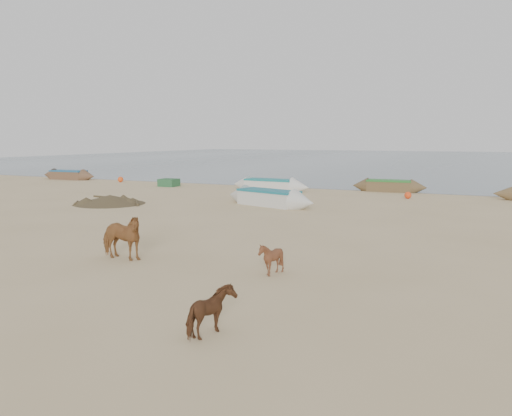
% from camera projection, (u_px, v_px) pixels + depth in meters
% --- Properties ---
extents(ground, '(140.00, 140.00, 0.00)m').
position_uv_depth(ground, '(207.00, 252.00, 16.87)').
color(ground, tan).
rests_on(ground, ground).
extents(sea, '(160.00, 160.00, 0.00)m').
position_uv_depth(sea, '(435.00, 159.00, 90.65)').
color(sea, slate).
rests_on(sea, ground).
extents(cow_adult, '(1.75, 0.83, 1.47)m').
position_uv_depth(cow_adult, '(121.00, 237.00, 15.72)').
color(cow_adult, '#915B2F').
rests_on(cow_adult, ground).
extents(calf_front, '(1.14, 1.12, 0.95)m').
position_uv_depth(calf_front, '(271.00, 259.00, 13.98)').
color(calf_front, '#5A301C').
rests_on(calf_front, ground).
extents(calf_right, '(1.01, 1.11, 0.95)m').
position_uv_depth(calf_right, '(213.00, 312.00, 9.66)').
color(calf_right, '#58321C').
rests_on(calf_right, ground).
extents(near_canoe, '(6.41, 3.17, 0.91)m').
position_uv_depth(near_canoe, '(269.00, 198.00, 28.47)').
color(near_canoe, silver).
rests_on(near_canoe, ground).
extents(debris_pile, '(5.44, 5.44, 0.52)m').
position_uv_depth(debris_pile, '(110.00, 199.00, 29.25)').
color(debris_pile, brown).
rests_on(debris_pile, ground).
extents(waterline_canoes, '(57.82, 4.61, 0.88)m').
position_uv_depth(waterline_canoes, '(411.00, 189.00, 33.43)').
color(waterline_canoes, brown).
rests_on(waterline_canoes, ground).
extents(beach_clutter, '(43.49, 3.73, 0.64)m').
position_uv_depth(beach_clutter, '(412.00, 192.00, 33.02)').
color(beach_clutter, '#295B35').
rests_on(beach_clutter, ground).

